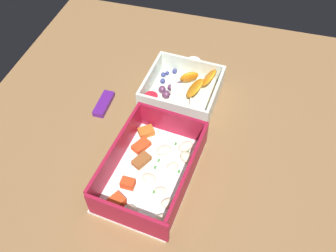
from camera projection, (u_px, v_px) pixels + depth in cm
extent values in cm
cube|color=brown|center=(166.00, 128.00, 74.55)|extent=(80.00, 80.00, 2.00)
cube|color=white|center=(151.00, 175.00, 65.82)|extent=(23.20, 16.52, 0.60)
cube|color=maroon|center=(124.00, 217.00, 57.11)|extent=(2.08, 14.33, 5.71)
cube|color=maroon|center=(172.00, 123.00, 69.66)|extent=(2.08, 14.33, 5.71)
cube|color=maroon|center=(116.00, 153.00, 64.99)|extent=(20.59, 2.73, 5.71)
cube|color=maroon|center=(187.00, 177.00, 61.78)|extent=(20.59, 2.73, 5.71)
ellipsoid|color=beige|center=(129.00, 212.00, 59.66)|extent=(3.49, 3.19, 1.43)
ellipsoid|color=beige|center=(164.00, 150.00, 67.73)|extent=(3.47, 3.63, 1.49)
ellipsoid|color=beige|center=(186.00, 146.00, 68.29)|extent=(3.58, 3.52, 1.48)
ellipsoid|color=beige|center=(187.00, 157.00, 66.66)|extent=(3.35, 3.51, 1.44)
ellipsoid|color=beige|center=(160.00, 220.00, 58.89)|extent=(3.07, 2.95, 1.26)
ellipsoid|color=beige|center=(149.00, 178.00, 63.95)|extent=(2.19, 2.84, 1.30)
ellipsoid|color=beige|center=(161.00, 191.00, 62.53)|extent=(2.01, 2.44, 1.06)
ellipsoid|color=beige|center=(172.00, 166.00, 65.64)|extent=(2.81, 2.79, 1.16)
ellipsoid|color=beige|center=(168.00, 203.00, 60.89)|extent=(2.67, 2.98, 1.23)
cube|color=brown|center=(141.00, 160.00, 66.77)|extent=(4.02, 3.42, 1.14)
cube|color=red|center=(128.00, 183.00, 63.35)|extent=(1.73, 2.43, 1.64)
cube|color=red|center=(141.00, 146.00, 68.98)|extent=(4.07, 3.54, 1.07)
cube|color=#AD5B1E|center=(146.00, 132.00, 71.07)|extent=(3.55, 3.69, 1.23)
cube|color=red|center=(117.00, 202.00, 61.01)|extent=(3.28, 3.22, 1.76)
cube|color=#387A33|center=(176.00, 144.00, 69.81)|extent=(0.60, 0.40, 0.20)
cube|color=#387A33|center=(179.00, 172.00, 65.76)|extent=(0.60, 0.40, 0.20)
cube|color=#387A33|center=(159.00, 160.00, 67.33)|extent=(0.60, 0.40, 0.20)
cube|color=#387A33|center=(188.00, 151.00, 68.74)|extent=(0.60, 0.40, 0.20)
cube|color=#387A33|center=(155.00, 167.00, 66.34)|extent=(0.60, 0.40, 0.20)
cube|color=#387A33|center=(154.00, 192.00, 63.09)|extent=(0.60, 0.40, 0.20)
cube|color=silver|center=(182.00, 95.00, 78.78)|extent=(15.69, 16.34, 0.60)
cube|color=silver|center=(171.00, 110.00, 72.64)|extent=(1.67, 15.36, 4.39)
cube|color=silver|center=(192.00, 67.00, 81.06)|extent=(1.67, 15.36, 4.39)
cube|color=silver|center=(150.00, 79.00, 78.43)|extent=(13.47, 1.54, 4.39)
cube|color=silver|center=(215.00, 95.00, 75.27)|extent=(13.47, 1.54, 4.39)
ellipsoid|color=orange|center=(189.00, 77.00, 78.71)|extent=(4.61, 5.10, 4.42)
ellipsoid|color=orange|center=(209.00, 78.00, 78.36)|extent=(5.17, 4.37, 4.67)
ellipsoid|color=orange|center=(195.00, 88.00, 76.22)|extent=(5.41, 4.64, 4.88)
cube|color=#F4EACC|center=(194.00, 105.00, 75.36)|extent=(2.98, 2.42, 1.62)
cube|color=#F4EACC|center=(173.00, 102.00, 76.08)|extent=(2.67, 2.15, 1.47)
cube|color=#F4EACC|center=(178.00, 92.00, 77.59)|extent=(3.88, 3.26, 2.03)
sphere|color=#562D4C|center=(178.00, 85.00, 79.07)|extent=(1.80, 1.80, 1.80)
sphere|color=#562D4C|center=(162.00, 89.00, 78.37)|extent=(1.63, 1.63, 1.63)
sphere|color=#562D4C|center=(171.00, 87.00, 78.89)|extent=(1.44, 1.44, 1.44)
sphere|color=#562D4C|center=(166.00, 94.00, 77.28)|extent=(1.78, 1.78, 1.78)
cone|color=red|center=(151.00, 100.00, 75.88)|extent=(2.95, 2.95, 2.36)
sphere|color=navy|center=(163.00, 81.00, 80.36)|extent=(1.20, 1.20, 1.20)
sphere|color=navy|center=(167.00, 73.00, 82.23)|extent=(0.97, 0.97, 0.97)
sphere|color=navy|center=(163.00, 75.00, 81.77)|extent=(1.14, 1.14, 1.14)
sphere|color=navy|center=(175.00, 71.00, 82.46)|extent=(1.18, 1.18, 1.18)
cube|color=#51197A|center=(104.00, 104.00, 76.74)|extent=(7.01, 2.44, 1.20)
cylinder|color=white|center=(193.00, 64.00, 84.49)|extent=(3.40, 3.40, 1.85)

